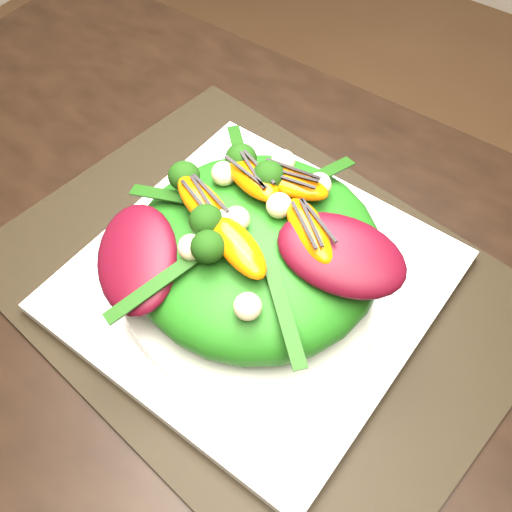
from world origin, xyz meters
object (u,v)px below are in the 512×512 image
Objects in this scene: plate_base at (256,281)px; lettuce_mound at (256,250)px; placemat at (256,285)px; orange_segment at (255,197)px; salad_bowl at (256,272)px.

lettuce_mound is (0.00, 0.00, 0.05)m from plate_base.
placemat is 0.10m from orange_segment.
plate_base is 4.40× the size of orange_segment.
salad_bowl is (-0.00, 0.00, 0.02)m from placemat.
orange_segment is (-0.01, 0.01, 0.09)m from plate_base.
orange_segment is at bearing 128.54° from placemat.
plate_base is 1.24× the size of salad_bowl.
plate_base is 1.38× the size of lettuce_mound.
placemat is at bearing -51.46° from orange_segment.
placemat is 0.02m from salad_bowl.
placemat is at bearing 0.00° from plate_base.
orange_segment is (-0.01, 0.01, 0.08)m from salad_bowl.
lettuce_mound is at bearing -51.46° from orange_segment.
salad_bowl reaches higher than plate_base.
lettuce_mound reaches higher than salad_bowl.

